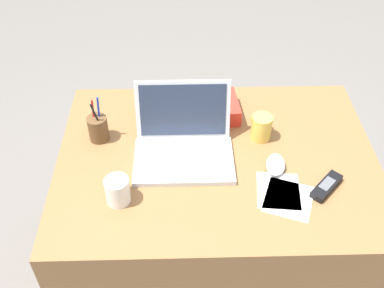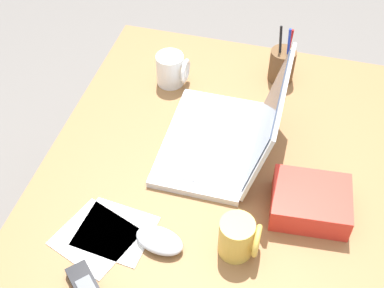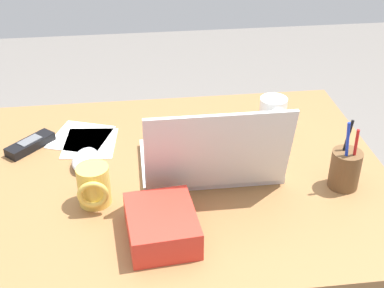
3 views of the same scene
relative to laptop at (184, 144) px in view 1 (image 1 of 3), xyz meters
name	(u,v)px [view 1 (image 1 of 3)]	position (x,y,z in m)	size (l,w,h in m)	color
ground_plane	(211,268)	(0.12, -0.02, -0.75)	(6.00, 6.00, 0.00)	slate
desk	(214,219)	(0.12, -0.02, -0.40)	(1.11, 0.82, 0.70)	olive
laptop	(184,144)	(0.00, 0.00, 0.00)	(0.34, 0.28, 0.23)	silver
computer_mouse	(276,165)	(0.31, -0.08, -0.03)	(0.06, 0.11, 0.03)	silver
coffee_mug_white	(118,190)	(-0.21, -0.20, 0.00)	(0.08, 0.09, 0.09)	white
coffee_mug_tall	(261,127)	(0.28, 0.08, 0.00)	(0.07, 0.09, 0.09)	#E0BC4C
cordless_phone	(326,186)	(0.46, -0.18, -0.03)	(0.13, 0.13, 0.03)	black
pen_holder	(98,128)	(-0.30, 0.09, 0.00)	(0.07, 0.07, 0.18)	brown
snack_bag	(219,107)	(0.14, 0.22, -0.01)	(0.14, 0.17, 0.06)	red
paper_note_near_laptop	(288,199)	(0.33, -0.22, -0.05)	(0.15, 0.15, 0.00)	white
paper_note_left	(278,191)	(0.30, -0.18, -0.05)	(0.14, 0.16, 0.00)	white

